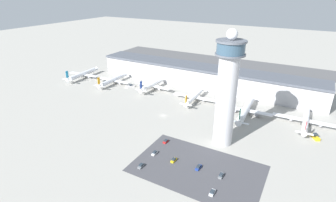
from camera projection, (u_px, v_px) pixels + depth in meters
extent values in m
plane|color=#9E9B93|center=(163.00, 116.00, 186.14)|extent=(1000.00, 1000.00, 0.00)
cube|color=#B2B2B7|center=(202.00, 77.00, 238.59)|extent=(205.50, 22.00, 17.10)
cube|color=#4C515B|center=(202.00, 67.00, 234.85)|extent=(205.50, 25.00, 1.60)
cube|color=#515154|center=(231.00, 63.00, 316.61)|extent=(308.25, 44.00, 0.01)
cylinder|color=#BCBCC1|center=(226.00, 102.00, 143.81)|extent=(10.92, 10.92, 52.14)
cylinder|color=#565B66|center=(230.00, 54.00, 133.22)|extent=(15.62, 15.62, 0.80)
cylinder|color=#334C60|center=(231.00, 48.00, 131.90)|extent=(14.37, 14.37, 5.80)
cylinder|color=#565B66|center=(231.00, 41.00, 130.54)|extent=(15.62, 15.62, 1.00)
sphere|color=white|center=(232.00, 34.00, 129.19)|extent=(5.74, 5.74, 5.74)
cube|color=#424247|center=(197.00, 168.00, 132.00)|extent=(64.00, 40.00, 0.01)
cylinder|color=silver|center=(83.00, 74.00, 261.12)|extent=(6.10, 33.63, 4.03)
cone|color=silver|center=(95.00, 69.00, 276.40)|extent=(4.25, 3.87, 4.03)
cone|color=silver|center=(69.00, 79.00, 245.33)|extent=(3.92, 5.05, 3.63)
cube|color=silver|center=(84.00, 74.00, 261.95)|extent=(33.86, 6.48, 0.44)
cylinder|color=#A8A8B2|center=(79.00, 74.00, 266.09)|extent=(2.49, 4.56, 2.22)
cylinder|color=#A8A8B2|center=(90.00, 76.00, 260.44)|extent=(2.49, 4.56, 2.22)
cube|color=#197FB2|center=(67.00, 74.00, 242.44)|extent=(0.47, 2.81, 6.45)
cube|color=silver|center=(68.00, 79.00, 244.05)|extent=(11.39, 2.70, 0.24)
cylinder|color=black|center=(94.00, 73.00, 275.20)|extent=(0.28, 0.28, 2.39)
cylinder|color=black|center=(86.00, 77.00, 261.17)|extent=(0.28, 0.28, 2.39)
cylinder|color=black|center=(81.00, 77.00, 263.42)|extent=(0.28, 0.28, 2.39)
cylinder|color=silver|center=(113.00, 80.00, 245.74)|extent=(4.72, 31.99, 3.82)
cone|color=silver|center=(124.00, 75.00, 260.06)|extent=(3.92, 3.55, 3.82)
cone|color=silver|center=(100.00, 86.00, 230.96)|extent=(3.57, 4.68, 3.44)
cube|color=silver|center=(114.00, 80.00, 246.53)|extent=(35.28, 5.39, 0.44)
cylinder|color=#A8A8B2|center=(108.00, 80.00, 250.96)|extent=(2.22, 4.26, 2.10)
cylinder|color=#A8A8B2|center=(121.00, 82.00, 244.64)|extent=(2.22, 4.26, 2.10)
cube|color=orange|center=(99.00, 81.00, 228.23)|extent=(0.38, 2.81, 6.11)
cube|color=silver|center=(99.00, 86.00, 229.74)|extent=(10.75, 2.30, 0.24)
cylinder|color=black|center=(123.00, 78.00, 258.87)|extent=(0.28, 0.28, 2.04)
cylinder|color=black|center=(116.00, 83.00, 245.64)|extent=(0.28, 0.28, 2.04)
cylinder|color=black|center=(111.00, 82.00, 247.93)|extent=(0.28, 0.28, 2.04)
cylinder|color=white|center=(152.00, 85.00, 231.16)|extent=(4.64, 25.11, 4.01)
cone|color=white|center=(161.00, 80.00, 242.42)|extent=(4.10, 3.71, 4.01)
cone|color=white|center=(142.00, 90.00, 219.43)|extent=(3.73, 4.90, 3.61)
cube|color=white|center=(152.00, 86.00, 231.83)|extent=(36.21, 5.31, 0.44)
cylinder|color=#A8A8B2|center=(146.00, 85.00, 236.67)|extent=(2.31, 4.46, 2.20)
cylinder|color=#A8A8B2|center=(160.00, 88.00, 229.54)|extent=(2.31, 4.46, 2.20)
cube|color=navy|center=(141.00, 85.00, 216.59)|extent=(0.37, 2.81, 6.41)
cube|color=white|center=(141.00, 90.00, 218.20)|extent=(11.27, 2.28, 0.24)
cylinder|color=black|center=(159.00, 85.00, 241.35)|extent=(0.28, 0.28, 2.46)
cylinder|color=black|center=(154.00, 89.00, 230.90)|extent=(0.28, 0.28, 2.46)
cylinder|color=black|center=(149.00, 88.00, 233.54)|extent=(0.28, 0.28, 2.46)
cylinder|color=white|center=(195.00, 97.00, 208.03)|extent=(4.72, 28.85, 3.41)
cone|color=white|center=(201.00, 90.00, 221.03)|extent=(3.54, 3.22, 3.41)
cone|color=white|center=(186.00, 104.00, 194.61)|extent=(3.25, 4.22, 3.07)
cube|color=white|center=(195.00, 97.00, 208.74)|extent=(35.55, 6.01, 0.44)
cylinder|color=#A8A8B2|center=(187.00, 96.00, 213.04)|extent=(2.04, 3.83, 1.87)
cylinder|color=#A8A8B2|center=(204.00, 99.00, 206.90)|extent=(2.04, 3.83, 1.87)
cube|color=orange|center=(186.00, 99.00, 192.17)|extent=(0.43, 2.81, 5.45)
cube|color=white|center=(186.00, 104.00, 193.48)|extent=(9.62, 2.43, 0.24)
cylinder|color=black|center=(200.00, 94.00, 219.93)|extent=(0.28, 0.28, 2.29)
cylinder|color=black|center=(197.00, 101.00, 208.00)|extent=(0.28, 0.28, 2.29)
cylinder|color=black|center=(192.00, 99.00, 209.97)|extent=(0.28, 0.28, 2.29)
cylinder|color=silver|center=(246.00, 110.00, 185.32)|extent=(6.22, 35.89, 4.55)
cone|color=silver|center=(251.00, 100.00, 201.61)|extent=(4.73, 4.30, 4.55)
cone|color=silver|center=(239.00, 122.00, 168.47)|extent=(4.34, 5.64, 4.09)
cube|color=silver|center=(246.00, 110.00, 186.22)|extent=(36.40, 6.10, 0.44)
cylinder|color=#A8A8B2|center=(235.00, 109.00, 190.73)|extent=(2.73, 5.11, 2.50)
cylinder|color=#A8A8B2|center=(257.00, 113.00, 184.45)|extent=(2.73, 5.11, 2.50)
cube|color=#14704C|center=(240.00, 114.00, 165.21)|extent=(0.43, 2.81, 7.27)
cube|color=silver|center=(239.00, 122.00, 167.07)|extent=(12.81, 2.60, 0.24)
cylinder|color=black|center=(250.00, 105.00, 200.28)|extent=(0.28, 0.28, 2.07)
cylinder|color=black|center=(250.00, 115.00, 185.26)|extent=(0.28, 0.28, 2.07)
cylinder|color=black|center=(241.00, 113.00, 187.89)|extent=(0.28, 0.28, 2.07)
cylinder|color=white|center=(306.00, 120.00, 171.43)|extent=(4.08, 32.59, 3.58)
cone|color=white|center=(307.00, 110.00, 185.83)|extent=(3.63, 3.27, 3.58)
cone|color=white|center=(304.00, 133.00, 156.60)|extent=(3.29, 4.34, 3.22)
cube|color=white|center=(306.00, 120.00, 172.21)|extent=(41.80, 5.05, 0.44)
cylinder|color=#A8A8B2|center=(291.00, 118.00, 177.28)|extent=(2.03, 3.97, 1.97)
cylinder|color=#A8A8B2|center=(321.00, 124.00, 169.61)|extent=(2.03, 3.97, 1.97)
cube|color=red|center=(306.00, 126.00, 154.05)|extent=(0.34, 2.80, 5.72)
cube|color=white|center=(304.00, 133.00, 155.45)|extent=(10.05, 2.16, 0.24)
cylinder|color=black|center=(306.00, 115.00, 184.74)|extent=(0.28, 0.28, 2.27)
cylinder|color=black|center=(309.00, 125.00, 171.39)|extent=(0.28, 0.28, 2.27)
cylinder|color=black|center=(301.00, 123.00, 173.58)|extent=(0.28, 0.28, 2.27)
cube|color=black|center=(105.00, 84.00, 247.41)|extent=(4.24, 5.72, 0.12)
cube|color=gold|center=(105.00, 83.00, 247.15)|extent=(4.76, 6.67, 1.43)
cube|color=#232D38|center=(104.00, 82.00, 246.05)|extent=(2.61, 2.56, 1.17)
cube|color=black|center=(130.00, 87.00, 238.81)|extent=(5.81, 6.89, 0.12)
cube|color=silver|center=(130.00, 86.00, 238.53)|extent=(6.65, 8.01, 1.52)
cube|color=#232D38|center=(131.00, 85.00, 238.29)|extent=(3.05, 3.17, 1.25)
cube|color=black|center=(315.00, 138.00, 158.07)|extent=(4.99, 6.07, 0.12)
cube|color=gold|center=(315.00, 137.00, 157.75)|extent=(5.63, 7.04, 1.71)
cube|color=#232D38|center=(315.00, 134.00, 157.74)|extent=(2.96, 2.87, 1.40)
cube|color=black|center=(198.00, 168.00, 132.10)|extent=(1.78, 4.04, 0.12)
cube|color=navy|center=(198.00, 168.00, 131.96)|extent=(1.88, 4.81, 0.85)
cube|color=#232D38|center=(198.00, 166.00, 131.56)|extent=(1.60, 2.66, 0.70)
cube|color=black|center=(174.00, 161.00, 137.67)|extent=(1.76, 3.62, 0.12)
cube|color=gold|center=(174.00, 160.00, 137.53)|extent=(1.85, 4.30, 0.86)
cube|color=#232D38|center=(174.00, 159.00, 137.13)|extent=(1.58, 2.38, 0.70)
cube|color=black|center=(155.00, 154.00, 143.39)|extent=(1.68, 3.47, 0.12)
cube|color=silver|center=(155.00, 153.00, 143.24)|extent=(1.75, 4.12, 0.87)
cube|color=#232D38|center=(155.00, 152.00, 143.00)|extent=(1.53, 2.27, 0.71)
cube|color=black|center=(212.00, 193.00, 116.00)|extent=(1.79, 3.64, 0.12)
cube|color=silver|center=(212.00, 193.00, 115.86)|extent=(1.87, 4.33, 0.80)
cube|color=#232D38|center=(212.00, 192.00, 115.48)|extent=(1.63, 2.39, 0.66)
cube|color=black|center=(166.00, 142.00, 154.33)|extent=(1.84, 3.43, 0.12)
cube|color=red|center=(166.00, 142.00, 154.19)|extent=(1.93, 4.08, 0.80)
cube|color=#232D38|center=(166.00, 140.00, 153.98)|extent=(1.67, 2.26, 0.65)
cube|color=black|center=(141.00, 167.00, 133.10)|extent=(1.82, 3.41, 0.12)
cube|color=slate|center=(141.00, 166.00, 132.95)|extent=(1.91, 4.05, 0.88)
cube|color=#232D38|center=(141.00, 165.00, 132.71)|extent=(1.64, 2.24, 0.72)
cube|color=black|center=(221.00, 176.00, 126.50)|extent=(1.79, 4.02, 0.12)
cube|color=slate|center=(221.00, 176.00, 126.37)|extent=(1.87, 4.78, 0.79)
cube|color=#232D38|center=(221.00, 175.00, 125.99)|extent=(1.62, 2.64, 0.64)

